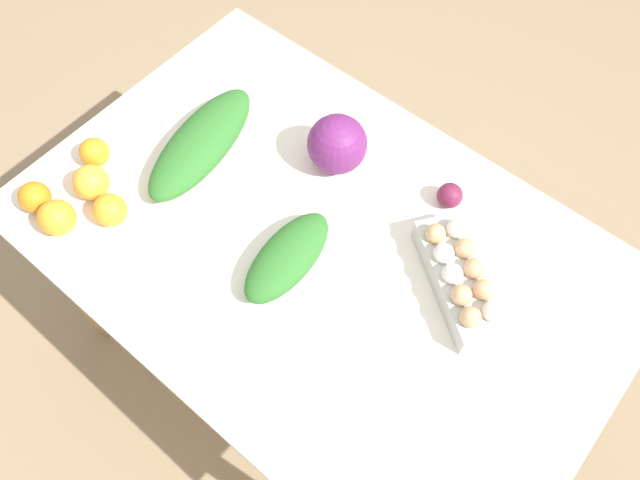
{
  "coord_description": "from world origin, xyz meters",
  "views": [
    {
      "loc": [
        -0.43,
        0.52,
        1.97
      ],
      "look_at": [
        0.0,
        0.0,
        0.77
      ],
      "focal_mm": 35.0,
      "sensor_mm": 36.0,
      "label": 1
    }
  ],
  "objects_px": {
    "cabbage_purple": "(337,144)",
    "orange_1": "(35,197)",
    "egg_carton": "(461,277)",
    "greens_bunch_kale": "(287,257)",
    "orange_0": "(94,152)",
    "greens_bunch_beet_tops": "(201,143)",
    "orange_3": "(110,210)",
    "orange_4": "(57,218)",
    "orange_2": "(91,182)",
    "beet_root": "(450,195)"
  },
  "relations": [
    {
      "from": "orange_3",
      "to": "cabbage_purple",
      "type": "bearing_deg",
      "value": -122.81
    },
    {
      "from": "orange_3",
      "to": "orange_1",
      "type": "bearing_deg",
      "value": 28.41
    },
    {
      "from": "orange_1",
      "to": "greens_bunch_beet_tops",
      "type": "bearing_deg",
      "value": -117.7
    },
    {
      "from": "cabbage_purple",
      "to": "orange_0",
      "type": "height_order",
      "value": "cabbage_purple"
    },
    {
      "from": "cabbage_purple",
      "to": "orange_1",
      "type": "relative_size",
      "value": 1.94
    },
    {
      "from": "orange_1",
      "to": "orange_3",
      "type": "xyz_separation_m",
      "value": [
        -0.16,
        -0.09,
        0.0
      ]
    },
    {
      "from": "greens_bunch_beet_tops",
      "to": "orange_4",
      "type": "distance_m",
      "value": 0.36
    },
    {
      "from": "greens_bunch_beet_tops",
      "to": "orange_1",
      "type": "height_order",
      "value": "greens_bunch_beet_tops"
    },
    {
      "from": "orange_4",
      "to": "orange_1",
      "type": "bearing_deg",
      "value": -2.42
    },
    {
      "from": "greens_bunch_beet_tops",
      "to": "orange_4",
      "type": "bearing_deg",
      "value": 74.59
    },
    {
      "from": "beet_root",
      "to": "orange_4",
      "type": "bearing_deg",
      "value": 44.12
    },
    {
      "from": "greens_bunch_kale",
      "to": "orange_3",
      "type": "bearing_deg",
      "value": 23.26
    },
    {
      "from": "beet_root",
      "to": "orange_1",
      "type": "height_order",
      "value": "orange_1"
    },
    {
      "from": "cabbage_purple",
      "to": "greens_bunch_beet_tops",
      "type": "relative_size",
      "value": 0.38
    },
    {
      "from": "orange_4",
      "to": "orange_2",
      "type": "bearing_deg",
      "value": -81.81
    },
    {
      "from": "egg_carton",
      "to": "greens_bunch_kale",
      "type": "relative_size",
      "value": 1.16
    },
    {
      "from": "cabbage_purple",
      "to": "orange_3",
      "type": "xyz_separation_m",
      "value": [
        0.29,
        0.45,
        -0.03
      ]
    },
    {
      "from": "orange_3",
      "to": "orange_4",
      "type": "bearing_deg",
      "value": 50.86
    },
    {
      "from": "cabbage_purple",
      "to": "greens_bunch_kale",
      "type": "distance_m",
      "value": 0.3
    },
    {
      "from": "cabbage_purple",
      "to": "greens_bunch_kale",
      "type": "relative_size",
      "value": 0.55
    },
    {
      "from": "egg_carton",
      "to": "orange_0",
      "type": "distance_m",
      "value": 0.89
    },
    {
      "from": "cabbage_purple",
      "to": "orange_2",
      "type": "height_order",
      "value": "cabbage_purple"
    },
    {
      "from": "beet_root",
      "to": "orange_4",
      "type": "height_order",
      "value": "orange_4"
    },
    {
      "from": "cabbage_purple",
      "to": "orange_4",
      "type": "xyz_separation_m",
      "value": [
        0.36,
        0.54,
        -0.03
      ]
    },
    {
      "from": "greens_bunch_beet_tops",
      "to": "orange_3",
      "type": "relative_size",
      "value": 4.94
    },
    {
      "from": "cabbage_purple",
      "to": "orange_4",
      "type": "relative_size",
      "value": 1.71
    },
    {
      "from": "egg_carton",
      "to": "orange_0",
      "type": "height_order",
      "value": "egg_carton"
    },
    {
      "from": "egg_carton",
      "to": "beet_root",
      "type": "relative_size",
      "value": 5.05
    },
    {
      "from": "beet_root",
      "to": "orange_4",
      "type": "distance_m",
      "value": 0.88
    },
    {
      "from": "greens_bunch_kale",
      "to": "cabbage_purple",
      "type": "bearing_deg",
      "value": -71.79
    },
    {
      "from": "orange_2",
      "to": "orange_4",
      "type": "relative_size",
      "value": 1.0
    },
    {
      "from": "cabbage_purple",
      "to": "greens_bunch_beet_tops",
      "type": "distance_m",
      "value": 0.32
    },
    {
      "from": "greens_bunch_kale",
      "to": "orange_0",
      "type": "bearing_deg",
      "value": 8.52
    },
    {
      "from": "beet_root",
      "to": "orange_0",
      "type": "height_order",
      "value": "orange_0"
    },
    {
      "from": "orange_1",
      "to": "orange_4",
      "type": "xyz_separation_m",
      "value": [
        -0.09,
        0.0,
        0.0
      ]
    },
    {
      "from": "greens_bunch_beet_tops",
      "to": "orange_3",
      "type": "height_order",
      "value": "greens_bunch_beet_tops"
    },
    {
      "from": "greens_bunch_kale",
      "to": "greens_bunch_beet_tops",
      "type": "height_order",
      "value": "greens_bunch_beet_tops"
    },
    {
      "from": "greens_bunch_beet_tops",
      "to": "orange_1",
      "type": "bearing_deg",
      "value": 62.3
    },
    {
      "from": "greens_bunch_kale",
      "to": "beet_root",
      "type": "xyz_separation_m",
      "value": [
        -0.18,
        -0.36,
        -0.01
      ]
    },
    {
      "from": "orange_0",
      "to": "orange_2",
      "type": "xyz_separation_m",
      "value": [
        -0.07,
        0.06,
        0.01
      ]
    },
    {
      "from": "beet_root",
      "to": "orange_0",
      "type": "distance_m",
      "value": 0.84
    },
    {
      "from": "orange_3",
      "to": "egg_carton",
      "type": "bearing_deg",
      "value": -152.79
    },
    {
      "from": "orange_2",
      "to": "orange_4",
      "type": "xyz_separation_m",
      "value": [
        -0.02,
        0.11,
        0.0
      ]
    },
    {
      "from": "orange_0",
      "to": "orange_1",
      "type": "bearing_deg",
      "value": 88.75
    },
    {
      "from": "egg_carton",
      "to": "orange_1",
      "type": "relative_size",
      "value": 4.11
    },
    {
      "from": "beet_root",
      "to": "greens_bunch_kale",
      "type": "bearing_deg",
      "value": 63.76
    },
    {
      "from": "orange_0",
      "to": "greens_bunch_beet_tops",
      "type": "bearing_deg",
      "value": -135.07
    },
    {
      "from": "orange_4",
      "to": "orange_3",
      "type": "bearing_deg",
      "value": -129.14
    },
    {
      "from": "greens_bunch_kale",
      "to": "egg_carton",
      "type": "bearing_deg",
      "value": -148.31
    },
    {
      "from": "beet_root",
      "to": "orange_2",
      "type": "height_order",
      "value": "orange_2"
    }
  ]
}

